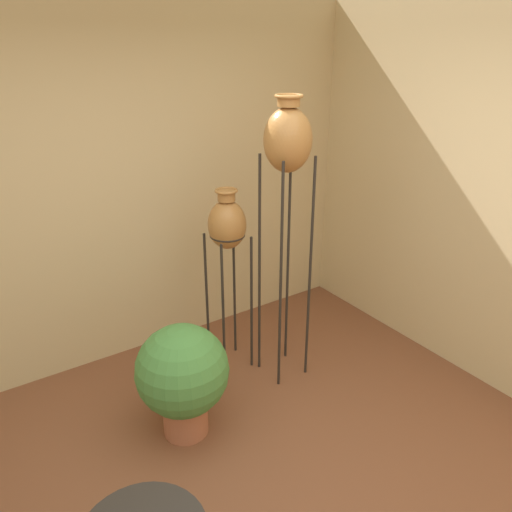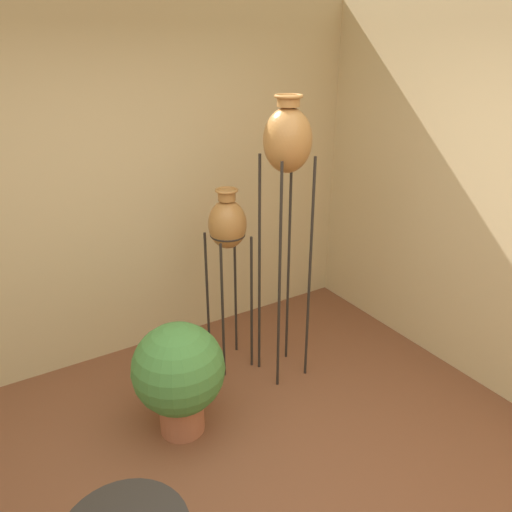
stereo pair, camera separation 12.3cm
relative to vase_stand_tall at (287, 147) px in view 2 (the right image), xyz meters
name	(u,v)px [view 2 (the right image)]	position (x,y,z in m)	size (l,w,h in m)	color
wall_back	(108,193)	(-0.94, 0.96, -0.40)	(8.24, 0.06, 2.70)	#D1B784
vase_stand_tall	(287,147)	(0.00, 0.00, 0.00)	(0.32, 0.32, 2.08)	#28231E
vase_stand_medium	(228,228)	(-0.29, 0.30, -0.60)	(0.28, 0.28, 1.44)	#28231E
potted_plant	(179,373)	(-0.93, -0.18, -1.30)	(0.59, 0.59, 0.78)	#B26647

